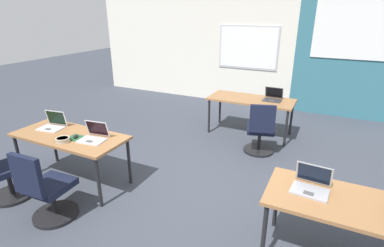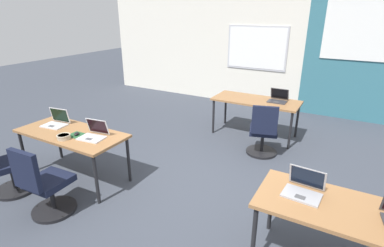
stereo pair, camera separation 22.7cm
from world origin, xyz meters
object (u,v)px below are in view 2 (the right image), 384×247
object	(u,v)px
chair_far_right	(263,134)
chair_near_left_end	(4,168)
laptop_near_left_end	(56,122)
laptop_near_left_inner	(94,134)
desk_near_right	(351,216)
laptop_near_right_inner	(304,189)
laptop_far_right	(278,99)
mouse_near_left_inner	(77,134)
desk_near_left	(72,136)
chair_near_left_inner	(45,187)
snack_bowl	(64,136)
desk_far_center	(256,103)

from	to	relation	value
chair_far_right	chair_near_left_end	xyz separation A→B (m)	(-2.63, -2.75, 0.00)
laptop_near_left_end	laptop_near_left_inner	xyz separation A→B (m)	(0.82, -0.05, -0.00)
desk_near_right	laptop_near_left_end	xyz separation A→B (m)	(-3.91, 0.08, 0.11)
laptop_near_right_inner	laptop_far_right	world-z (taller)	laptop_near_right_inner
chair_far_right	laptop_far_right	bearing A→B (deg)	-105.94
chair_near_left_end	laptop_near_left_inner	bearing A→B (deg)	-121.40
laptop_near_left_end	mouse_near_left_inner	bearing A→B (deg)	-19.92
desk_near_left	laptop_far_right	xyz separation A→B (m)	(2.13, 2.88, 0.11)
desk_near_left	chair_near_left_inner	distance (m)	0.89
desk_near_left	desk_near_right	xyz separation A→B (m)	(3.50, 0.00, 0.00)
laptop_near_left_inner	snack_bowl	xyz separation A→B (m)	(-0.31, -0.23, -0.01)
mouse_near_left_inner	laptop_far_right	bearing A→B (deg)	55.88
desk_near_left	desk_far_center	bearing A→B (deg)	57.99
desk_near_left	desk_near_right	distance (m)	3.50
desk_far_center	snack_bowl	xyz separation A→B (m)	(-1.64, -3.00, 0.10)
desk_near_right	laptop_near_left_end	bearing A→B (deg)	178.79
desk_near_left	chair_near_left_inner	bearing A→B (deg)	-63.15
laptop_near_right_inner	mouse_near_left_inner	world-z (taller)	laptop_near_right_inner
desk_far_center	snack_bowl	world-z (taller)	snack_bowl
desk_near_left	chair_near_left_end	distance (m)	0.91
desk_far_center	laptop_near_right_inner	size ratio (longest dim) A/B	4.57
laptop_near_right_inner	chair_far_right	world-z (taller)	laptop_near_right_inner
desk_near_left	laptop_near_left_end	bearing A→B (deg)	168.55
desk_near_left	snack_bowl	world-z (taller)	snack_bowl
desk_near_left	chair_near_left_end	bearing A→B (deg)	-123.88
desk_near_right	chair_near_left_end	size ratio (longest dim) A/B	1.74
laptop_near_right_inner	laptop_near_left_end	bearing A→B (deg)	-176.19
laptop_near_left_inner	desk_near_right	bearing A→B (deg)	-8.14
desk_near_left	chair_near_left_inner	size ratio (longest dim) A/B	1.74
desk_near_right	laptop_near_left_end	world-z (taller)	laptop_near_left_end
desk_far_center	chair_near_left_inner	size ratio (longest dim) A/B	1.74
chair_near_left_inner	desk_near_left	bearing A→B (deg)	-66.19
laptop_near_left_end	mouse_near_left_inner	world-z (taller)	laptop_near_left_end
laptop_far_right	chair_near_left_inner	world-z (taller)	laptop_far_right
desk_near_left	laptop_near_right_inner	size ratio (longest dim) A/B	4.57
laptop_near_right_inner	chair_near_left_end	bearing A→B (deg)	-163.48
laptop_near_left_end	chair_near_left_inner	size ratio (longest dim) A/B	0.40
laptop_near_right_inner	laptop_near_left_end	xyz separation A→B (m)	(-3.49, 0.03, 0.00)
laptop_near_left_inner	mouse_near_left_inner	world-z (taller)	laptop_near_left_inner
laptop_far_right	laptop_near_left_inner	size ratio (longest dim) A/B	0.91
laptop_near_left_inner	snack_bowl	world-z (taller)	laptop_near_left_inner
laptop_near_right_inner	chair_near_left_inner	size ratio (longest dim) A/B	0.38
laptop_far_right	chair_far_right	size ratio (longest dim) A/B	0.36
chair_near_left_end	mouse_near_left_inner	distance (m)	1.01
laptop_near_left_inner	desk_near_left	bearing A→B (deg)	176.31
chair_near_left_end	laptop_near_left_end	bearing A→B (deg)	-76.55
desk_near_right	chair_near_left_inner	distance (m)	3.22
laptop_near_right_inner	mouse_near_left_inner	xyz separation A→B (m)	(-2.93, -0.09, -0.03)
chair_near_left_end	chair_near_left_inner	distance (m)	0.87
laptop_near_left_end	laptop_near_left_inner	size ratio (longest dim) A/B	1.00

